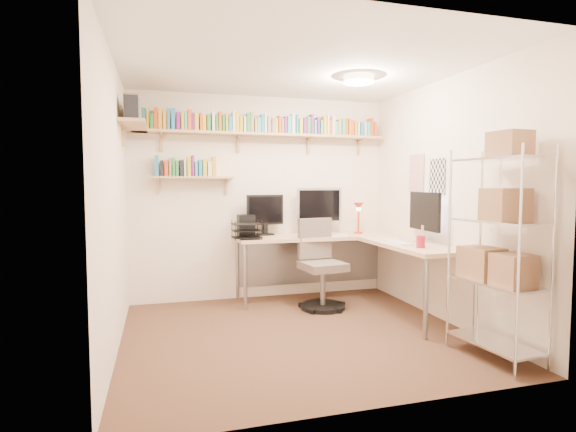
# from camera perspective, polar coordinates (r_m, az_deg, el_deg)

# --- Properties ---
(ground) EXTENTS (3.20, 3.20, 0.00)m
(ground) POSITION_cam_1_polar(r_m,az_deg,el_deg) (4.41, 1.17, -14.73)
(ground) COLOR #4A2F1F
(ground) RESTS_ON ground
(room_shell) EXTENTS (3.24, 3.04, 2.52)m
(room_shell) POSITION_cam_1_polar(r_m,az_deg,el_deg) (4.18, 1.26, 5.83)
(room_shell) COLOR #F0DEC4
(room_shell) RESTS_ON ground
(wall_shelves) EXTENTS (3.12, 1.09, 0.80)m
(wall_shelves) POSITION_cam_1_polar(r_m,az_deg,el_deg) (5.38, -7.35, 10.54)
(wall_shelves) COLOR tan
(wall_shelves) RESTS_ON ground
(corner_desk) EXTENTS (2.12, 2.07, 1.38)m
(corner_desk) POSITION_cam_1_polar(r_m,az_deg,el_deg) (5.34, 5.38, -2.79)
(corner_desk) COLOR #D8B38C
(corner_desk) RESTS_ON ground
(office_chair) EXTENTS (0.54, 0.54, 1.02)m
(office_chair) POSITION_cam_1_polar(r_m,az_deg,el_deg) (5.20, 4.15, -6.92)
(office_chair) COLOR black
(office_chair) RESTS_ON ground
(wire_rack) EXTENTS (0.42, 0.77, 1.83)m
(wire_rack) POSITION_cam_1_polar(r_m,az_deg,el_deg) (3.94, 25.27, -1.98)
(wire_rack) COLOR silver
(wire_rack) RESTS_ON ground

